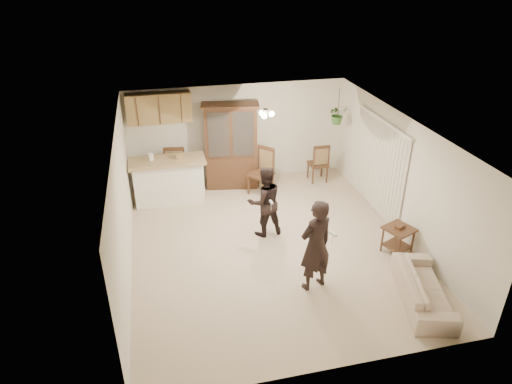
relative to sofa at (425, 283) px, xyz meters
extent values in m
plane|color=#C9B398|center=(-2.11, 2.22, -0.37)|extent=(6.50, 6.50, 0.00)
cube|color=silver|center=(-2.11, 2.22, 2.13)|extent=(5.50, 6.50, 0.02)
cube|color=silver|center=(-2.11, 5.47, 0.88)|extent=(5.50, 0.02, 2.50)
cube|color=silver|center=(-2.11, -1.03, 0.88)|extent=(5.50, 0.02, 2.50)
cube|color=silver|center=(-4.86, 2.22, 0.88)|extent=(0.02, 6.50, 2.50)
cube|color=silver|center=(0.64, 2.22, 0.88)|extent=(0.02, 6.50, 2.50)
cube|color=white|center=(-3.96, 4.57, 0.13)|extent=(1.60, 0.55, 1.00)
cube|color=tan|center=(-3.96, 4.57, 0.68)|extent=(1.75, 0.70, 0.08)
cube|color=olive|center=(-4.01, 5.29, 1.73)|extent=(1.50, 0.34, 0.70)
imported|color=#285B24|center=(0.19, 4.62, 1.48)|extent=(0.43, 0.37, 0.48)
cylinder|color=black|center=(0.19, 4.62, 1.81)|extent=(0.01, 0.01, 0.65)
imported|color=beige|center=(0.00, 0.00, 0.00)|extent=(1.21, 2.00, 0.73)
imported|color=black|center=(-1.69, 0.79, 0.53)|extent=(0.76, 0.61, 1.80)
imported|color=black|center=(-2.11, 2.68, 0.31)|extent=(0.71, 0.59, 1.35)
cube|color=#351E13|center=(-2.37, 5.07, 0.05)|extent=(1.33, 0.71, 0.84)
cube|color=#351E13|center=(-2.37, 5.07, 1.10)|extent=(1.32, 0.65, 1.26)
cube|color=silver|center=(-2.37, 5.07, 1.10)|extent=(1.08, 0.20, 1.10)
cube|color=#351E13|center=(-2.37, 5.07, 1.75)|extent=(1.43, 0.75, 0.06)
cube|color=#351E13|center=(0.27, 1.40, 0.18)|extent=(0.67, 0.67, 0.04)
cube|color=#351E13|center=(0.27, 1.40, -0.21)|extent=(0.56, 0.56, 0.03)
cube|color=#351E13|center=(0.27, 1.40, 0.23)|extent=(0.22, 0.18, 0.06)
cube|color=#351E13|center=(-3.80, 4.80, 0.16)|extent=(0.59, 0.59, 0.06)
cube|color=olive|center=(-3.80, 4.80, 0.48)|extent=(0.39, 0.09, 0.46)
cube|color=#351E13|center=(-3.80, 4.80, 0.78)|extent=(0.48, 0.10, 0.09)
cube|color=#351E13|center=(-1.76, 4.48, 0.15)|extent=(0.73, 0.73, 0.06)
cube|color=olive|center=(-1.76, 4.48, 0.47)|extent=(0.29, 0.32, 0.45)
cube|color=#351E13|center=(-1.76, 4.48, 0.76)|extent=(0.34, 0.38, 0.09)
cube|color=#351E13|center=(-0.14, 4.85, 0.10)|extent=(0.47, 0.47, 0.05)
cube|color=olive|center=(-0.14, 4.85, 0.38)|extent=(0.34, 0.04, 0.40)
cube|color=#351E13|center=(-0.14, 4.85, 0.64)|extent=(0.42, 0.04, 0.08)
cube|color=white|center=(-1.57, 0.40, 0.96)|extent=(0.09, 0.16, 0.05)
cube|color=white|center=(-2.07, 2.32, 0.57)|extent=(0.06, 0.14, 0.04)
camera|label=1|loc=(-4.15, -5.28, 4.92)|focal=32.00mm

